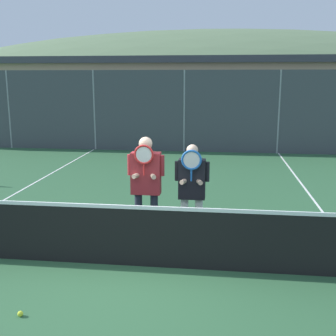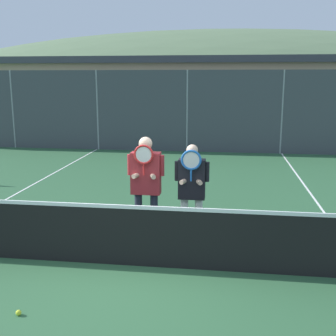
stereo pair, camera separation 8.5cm
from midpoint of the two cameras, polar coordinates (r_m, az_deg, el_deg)
ground_plane at (r=6.68m, az=-6.16°, el=-12.95°), size 120.00×120.00×0.00m
hill_distant at (r=67.22m, az=5.97°, el=9.66°), size 99.38×55.21×19.32m
clubhouse_building at (r=25.00m, az=0.66°, el=10.23°), size 20.41×5.50×3.95m
fence_back at (r=16.31m, az=2.05°, el=7.67°), size 21.41×0.06×3.12m
tennis_net at (r=6.49m, az=-6.26°, el=-8.96°), size 9.77×0.09×1.07m
court_line_left_sideline at (r=10.61m, az=-21.79°, el=-4.18°), size 0.05×16.00×0.01m
court_line_right_sideline at (r=9.57m, az=20.10°, el=-5.77°), size 0.05×16.00×0.01m
player_leftmost at (r=7.11m, az=-3.35°, el=-1.70°), size 0.63×0.34×1.87m
player_center_left at (r=7.03m, az=2.90°, el=-2.61°), size 0.58×0.34×1.76m
car_far_left at (r=19.52m, az=-13.98°, el=6.24°), size 4.56×1.93×1.86m
car_left_of_center at (r=18.82m, az=1.28°, el=6.33°), size 4.46×2.10×1.82m
car_center at (r=18.59m, az=16.22°, el=5.79°), size 4.06×1.92×1.83m
tennis_ball_on_court at (r=5.68m, az=-19.80°, el=-18.08°), size 0.07×0.07×0.07m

